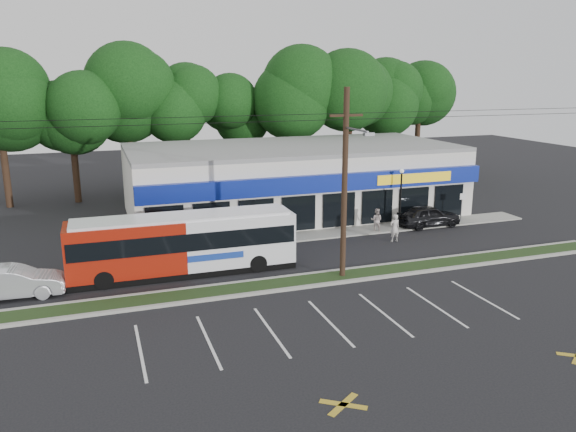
{
  "coord_description": "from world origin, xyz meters",
  "views": [
    {
      "loc": [
        -9.13,
        -24.9,
        10.55
      ],
      "look_at": [
        1.3,
        5.0,
        2.59
      ],
      "focal_mm": 35.0,
      "sensor_mm": 36.0,
      "label": 1
    }
  ],
  "objects_px": {
    "sign_post": "(462,202)",
    "pedestrian_a": "(395,228)",
    "metrobus": "(184,243)",
    "car_dark": "(428,216)",
    "lamp_post": "(401,191)",
    "utility_pole": "(342,179)",
    "car_silver": "(13,282)",
    "pedestrian_b": "(376,220)"
  },
  "relations": [
    {
      "from": "metrobus",
      "to": "car_dark",
      "type": "bearing_deg",
      "value": 13.01
    },
    {
      "from": "pedestrian_b",
      "to": "lamp_post",
      "type": "bearing_deg",
      "value": -137.48
    },
    {
      "from": "car_dark",
      "to": "utility_pole",
      "type": "bearing_deg",
      "value": 125.38
    },
    {
      "from": "lamp_post",
      "to": "pedestrian_b",
      "type": "relative_size",
      "value": 2.57
    },
    {
      "from": "sign_post",
      "to": "pedestrian_a",
      "type": "height_order",
      "value": "sign_post"
    },
    {
      "from": "car_silver",
      "to": "utility_pole",
      "type": "bearing_deg",
      "value": -97.26
    },
    {
      "from": "lamp_post",
      "to": "car_dark",
      "type": "relative_size",
      "value": 0.92
    },
    {
      "from": "lamp_post",
      "to": "metrobus",
      "type": "distance_m",
      "value": 16.48
    },
    {
      "from": "lamp_post",
      "to": "metrobus",
      "type": "xyz_separation_m",
      "value": [
        -15.88,
        -4.3,
        -0.94
      ]
    },
    {
      "from": "car_silver",
      "to": "car_dark",
      "type": "bearing_deg",
      "value": -77.21
    },
    {
      "from": "car_dark",
      "to": "sign_post",
      "type": "bearing_deg",
      "value": -89.32
    },
    {
      "from": "lamp_post",
      "to": "sign_post",
      "type": "xyz_separation_m",
      "value": [
        5.0,
        -0.23,
        -1.12
      ]
    },
    {
      "from": "sign_post",
      "to": "pedestrian_b",
      "type": "xyz_separation_m",
      "value": [
        -7.0,
        -0.07,
        -0.73
      ]
    },
    {
      "from": "sign_post",
      "to": "car_dark",
      "type": "xyz_separation_m",
      "value": [
        -2.83,
        -0.07,
        -0.77
      ]
    },
    {
      "from": "sign_post",
      "to": "metrobus",
      "type": "distance_m",
      "value": 21.28
    },
    {
      "from": "metrobus",
      "to": "pedestrian_b",
      "type": "xyz_separation_m",
      "value": [
        13.88,
        4.0,
        -0.9
      ]
    },
    {
      "from": "metrobus",
      "to": "car_silver",
      "type": "height_order",
      "value": "metrobus"
    },
    {
      "from": "car_dark",
      "to": "pedestrian_a",
      "type": "bearing_deg",
      "value": 120.1
    },
    {
      "from": "lamp_post",
      "to": "car_silver",
      "type": "bearing_deg",
      "value": -168.18
    },
    {
      "from": "utility_pole",
      "to": "sign_post",
      "type": "relative_size",
      "value": 22.47
    },
    {
      "from": "lamp_post",
      "to": "pedestrian_a",
      "type": "height_order",
      "value": "lamp_post"
    },
    {
      "from": "car_dark",
      "to": "car_silver",
      "type": "xyz_separation_m",
      "value": [
        -26.47,
        -4.79,
        -0.01
      ]
    },
    {
      "from": "car_dark",
      "to": "pedestrian_b",
      "type": "relative_size",
      "value": 2.79
    },
    {
      "from": "pedestrian_a",
      "to": "pedestrian_b",
      "type": "distance_m",
      "value": 2.5
    },
    {
      "from": "lamp_post",
      "to": "metrobus",
      "type": "relative_size",
      "value": 0.35
    },
    {
      "from": "utility_pole",
      "to": "pedestrian_a",
      "type": "bearing_deg",
      "value": 39.44
    },
    {
      "from": "lamp_post",
      "to": "car_silver",
      "type": "distance_m",
      "value": 24.9
    },
    {
      "from": "car_dark",
      "to": "car_silver",
      "type": "height_order",
      "value": "car_dark"
    },
    {
      "from": "utility_pole",
      "to": "pedestrian_a",
      "type": "relative_size",
      "value": 27.35
    },
    {
      "from": "lamp_post",
      "to": "sign_post",
      "type": "height_order",
      "value": "lamp_post"
    },
    {
      "from": "car_silver",
      "to": "lamp_post",
      "type": "bearing_deg",
      "value": -75.63
    },
    {
      "from": "utility_pole",
      "to": "metrobus",
      "type": "distance_m",
      "value": 9.27
    },
    {
      "from": "utility_pole",
      "to": "car_silver",
      "type": "xyz_separation_m",
      "value": [
        -16.13,
        2.79,
        -4.63
      ]
    },
    {
      "from": "pedestrian_a",
      "to": "car_silver",
      "type": "bearing_deg",
      "value": 5.85
    },
    {
      "from": "utility_pole",
      "to": "pedestrian_b",
      "type": "bearing_deg",
      "value": 50.84
    },
    {
      "from": "metrobus",
      "to": "car_silver",
      "type": "distance_m",
      "value": 8.51
    },
    {
      "from": "utility_pole",
      "to": "sign_post",
      "type": "bearing_deg",
      "value": 30.15
    },
    {
      "from": "car_dark",
      "to": "pedestrian_b",
      "type": "distance_m",
      "value": 4.17
    },
    {
      "from": "sign_post",
      "to": "pedestrian_a",
      "type": "distance_m",
      "value": 7.49
    },
    {
      "from": "metrobus",
      "to": "utility_pole",
      "type": "bearing_deg",
      "value": -24.34
    },
    {
      "from": "lamp_post",
      "to": "utility_pole",
      "type": "bearing_deg",
      "value": -136.05
    },
    {
      "from": "metrobus",
      "to": "sign_post",
      "type": "bearing_deg",
      "value": 11.56
    }
  ]
}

